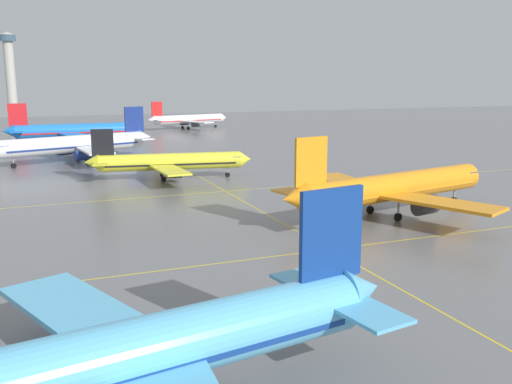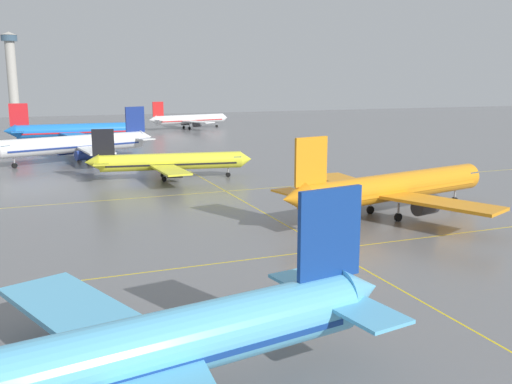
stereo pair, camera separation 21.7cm
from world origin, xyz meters
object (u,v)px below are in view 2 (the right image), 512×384
(airliner_third_row, at_px, (170,162))
(airliner_distant_taxiway, at_px, (189,119))
(airliner_front_gate, at_px, (110,360))
(airliner_far_right_stand, at_px, (76,131))
(airliner_second_row, at_px, (393,188))
(airliner_far_left_stand, at_px, (77,144))
(control_tower, at_px, (11,68))

(airliner_third_row, xyz_separation_m, airliner_distant_taxiway, (33.84, 110.11, 0.27))
(airliner_front_gate, xyz_separation_m, airliner_far_right_stand, (9.46, 146.65, 0.07))
(airliner_third_row, bearing_deg, airliner_front_gate, -105.47)
(airliner_second_row, bearing_deg, airliner_front_gate, -140.33)
(airliner_far_left_stand, relative_size, control_tower, 0.89)
(airliner_third_row, bearing_deg, airliner_distant_taxiway, 72.91)
(airliner_far_left_stand, xyz_separation_m, airliner_distant_taxiway, (48.79, 79.25, -0.58))
(airliner_second_row, height_order, control_tower, control_tower)
(airliner_front_gate, bearing_deg, airliner_second_row, 39.67)
(airliner_front_gate, relative_size, airliner_far_right_stand, 0.99)
(airliner_front_gate, bearing_deg, airliner_third_row, 74.53)
(airliner_third_row, bearing_deg, control_tower, 97.80)
(airliner_third_row, xyz_separation_m, airliner_far_right_stand, (-12.26, 68.16, 0.83))
(airliner_front_gate, xyz_separation_m, control_tower, (-10.27, 311.97, 21.16))
(airliner_front_gate, height_order, airliner_far_left_stand, airliner_far_left_stand)
(airliner_second_row, height_order, airliner_third_row, airliner_second_row)
(airliner_third_row, xyz_separation_m, control_tower, (-32.00, 233.48, 21.93))
(airliner_distant_taxiway, xyz_separation_m, control_tower, (-65.84, 123.37, 21.65))
(airliner_third_row, height_order, airliner_far_left_stand, airliner_far_left_stand)
(airliner_second_row, bearing_deg, airliner_distant_taxiway, 85.75)
(airliner_second_row, xyz_separation_m, airliner_third_row, (-22.56, 41.76, -0.73))
(control_tower, bearing_deg, airliner_front_gate, -88.11)
(airliner_far_left_stand, relative_size, airliner_distant_taxiway, 1.14)
(airliner_third_row, relative_size, airliner_far_left_stand, 0.82)
(airliner_front_gate, xyz_separation_m, airliner_third_row, (21.72, 78.49, -0.76))
(airliner_second_row, xyz_separation_m, airliner_distant_taxiway, (11.28, 151.87, -0.45))
(airliner_far_right_stand, height_order, airliner_distant_taxiway, airliner_far_right_stand)
(airliner_second_row, xyz_separation_m, airliner_far_left_stand, (-37.51, 72.61, 0.12))
(airliner_far_left_stand, bearing_deg, airliner_far_right_stand, 85.88)
(airliner_distant_taxiway, bearing_deg, airliner_third_row, -107.09)
(airliner_second_row, xyz_separation_m, airliner_far_right_stand, (-34.82, 109.92, 0.11))
(airliner_far_left_stand, bearing_deg, airliner_distant_taxiway, 58.38)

